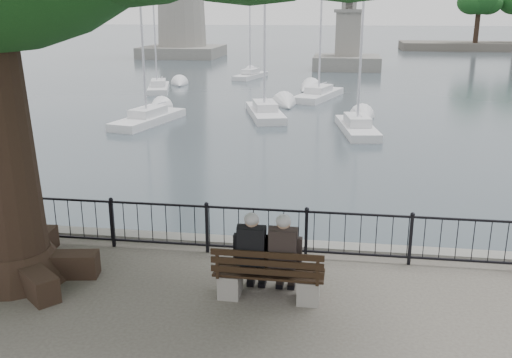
% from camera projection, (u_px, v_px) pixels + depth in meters
% --- Properties ---
extents(harbor, '(260.00, 260.00, 1.20)m').
position_uv_depth(harbor, '(259.00, 267.00, 12.11)').
color(harbor, slate).
rests_on(harbor, ground).
extents(railing, '(22.06, 0.06, 1.00)m').
position_uv_depth(railing, '(256.00, 229.00, 11.34)').
color(railing, black).
rests_on(railing, ground).
extents(bench, '(1.88, 0.58, 0.99)m').
position_uv_depth(bench, '(269.00, 281.00, 9.65)').
color(bench, slate).
rests_on(bench, ground).
extents(person_left, '(0.46, 0.77, 1.57)m').
position_uv_depth(person_left, '(253.00, 257.00, 9.69)').
color(person_left, black).
rests_on(person_left, ground).
extents(person_right, '(0.46, 0.77, 1.57)m').
position_uv_depth(person_right, '(284.00, 259.00, 9.61)').
color(person_right, black).
rests_on(person_right, ground).
extents(lion_monument, '(6.44, 6.44, 9.39)m').
position_uv_depth(lion_monument, '(347.00, 44.00, 55.75)').
color(lion_monument, slate).
rests_on(lion_monument, ground).
extents(sailboat_a, '(2.66, 5.61, 9.32)m').
position_uv_depth(sailboat_a, '(148.00, 118.00, 29.75)').
color(sailboat_a, silver).
rests_on(sailboat_a, ground).
extents(sailboat_b, '(2.98, 5.80, 12.35)m').
position_uv_depth(sailboat_b, '(265.00, 110.00, 31.57)').
color(sailboat_b, silver).
rests_on(sailboat_b, ground).
extents(sailboat_c, '(2.18, 5.24, 9.70)m').
position_uv_depth(sailboat_c, '(357.00, 126.00, 27.64)').
color(sailboat_c, silver).
rests_on(sailboat_c, ground).
extents(sailboat_e, '(2.63, 5.16, 11.13)m').
position_uv_depth(sailboat_e, '(158.00, 86.00, 41.52)').
color(sailboat_e, silver).
rests_on(sailboat_e, ground).
extents(sailboat_f, '(3.28, 6.05, 11.72)m').
position_uv_depth(sailboat_f, '(319.00, 94.00, 37.93)').
color(sailboat_f, silver).
rests_on(sailboat_f, ground).
extents(sailboat_h, '(2.52, 4.99, 10.61)m').
position_uv_depth(sailboat_h, '(250.00, 74.00, 49.05)').
color(sailboat_h, silver).
rests_on(sailboat_h, ground).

